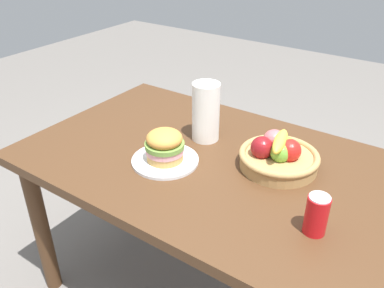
# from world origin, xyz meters

# --- Properties ---
(dining_table) EXTENTS (1.40, 0.90, 0.75)m
(dining_table) POSITION_xyz_m (0.00, 0.00, 0.65)
(dining_table) COLOR #4C301C
(dining_table) RESTS_ON ground_plane
(plate) EXTENTS (0.25, 0.25, 0.01)m
(plate) POSITION_xyz_m (-0.11, -0.11, 0.76)
(plate) COLOR white
(plate) RESTS_ON dining_table
(sandwich) EXTENTS (0.15, 0.15, 0.12)m
(sandwich) POSITION_xyz_m (-0.11, -0.11, 0.82)
(sandwich) COLOR tan
(sandwich) RESTS_ON plate
(soda_can) EXTENTS (0.07, 0.07, 0.13)m
(soda_can) POSITION_xyz_m (0.48, -0.17, 0.81)
(soda_can) COLOR red
(soda_can) RESTS_ON dining_table
(fruit_basket) EXTENTS (0.29, 0.29, 0.14)m
(fruit_basket) POSITION_xyz_m (0.25, 0.09, 0.80)
(fruit_basket) COLOR tan
(fruit_basket) RESTS_ON dining_table
(paper_towel_roll) EXTENTS (0.11, 0.11, 0.24)m
(paper_towel_roll) POSITION_xyz_m (-0.08, 0.12, 0.87)
(paper_towel_roll) COLOR white
(paper_towel_roll) RESTS_ON dining_table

